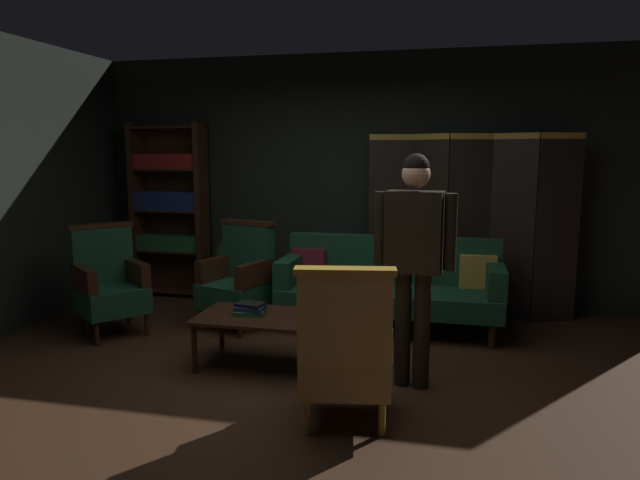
% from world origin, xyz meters
% --- Properties ---
extents(ground_plane, '(10.00, 10.00, 0.00)m').
position_xyz_m(ground_plane, '(0.00, 0.00, 0.00)').
color(ground_plane, '#331E11').
extents(back_wall, '(7.20, 0.10, 2.80)m').
position_xyz_m(back_wall, '(0.00, 2.45, 1.40)').
color(back_wall, black).
rests_on(back_wall, ground_plane).
extents(side_wall_left, '(0.10, 3.60, 2.80)m').
position_xyz_m(side_wall_left, '(-3.00, 0.60, 1.40)').
color(side_wall_left, black).
rests_on(side_wall_left, ground_plane).
extents(folding_screen, '(2.14, 0.31, 1.90)m').
position_xyz_m(folding_screen, '(1.30, 2.09, 0.99)').
color(folding_screen, black).
rests_on(folding_screen, ground_plane).
extents(bookshelf, '(0.90, 0.32, 2.05)m').
position_xyz_m(bookshelf, '(-2.15, 2.19, 1.07)').
color(bookshelf, black).
rests_on(bookshelf, ground_plane).
extents(velvet_couch, '(2.12, 0.78, 0.88)m').
position_xyz_m(velvet_couch, '(0.55, 1.45, 0.45)').
color(velvet_couch, black).
rests_on(velvet_couch, ground_plane).
extents(coffee_table, '(1.00, 0.64, 0.42)m').
position_xyz_m(coffee_table, '(-0.35, 0.19, 0.37)').
color(coffee_table, black).
rests_on(coffee_table, ground_plane).
extents(armchair_gilt_accent, '(0.67, 0.67, 1.04)m').
position_xyz_m(armchair_gilt_accent, '(0.49, -0.63, 0.49)').
color(armchair_gilt_accent, '#B78E33').
rests_on(armchair_gilt_accent, ground_plane).
extents(armchair_wing_left, '(0.81, 0.81, 1.04)m').
position_xyz_m(armchair_wing_left, '(-2.02, 0.68, 0.49)').
color(armchair_wing_left, black).
rests_on(armchair_wing_left, ground_plane).
extents(armchair_wing_right, '(0.72, 0.72, 1.04)m').
position_xyz_m(armchair_wing_right, '(-0.90, 1.15, 0.49)').
color(armchair_wing_right, black).
rests_on(armchair_wing_right, ground_plane).
extents(standing_figure, '(0.59, 0.26, 1.70)m').
position_xyz_m(standing_figure, '(0.86, 0.05, 1.03)').
color(standing_figure, black).
rests_on(standing_figure, ground_plane).
extents(potted_plant, '(0.48, 0.48, 0.77)m').
position_xyz_m(potted_plant, '(-1.25, 1.95, 0.44)').
color(potted_plant, brown).
rests_on(potted_plant, ground_plane).
extents(book_green_cloth, '(0.26, 0.22, 0.04)m').
position_xyz_m(book_green_cloth, '(-0.44, 0.20, 0.44)').
color(book_green_cloth, '#1E4C28').
rests_on(book_green_cloth, coffee_table).
extents(book_navy_cloth, '(0.23, 0.17, 0.03)m').
position_xyz_m(book_navy_cloth, '(-0.44, 0.20, 0.47)').
color(book_navy_cloth, navy).
rests_on(book_navy_cloth, book_green_cloth).
extents(book_black_cloth, '(0.24, 0.18, 0.03)m').
position_xyz_m(book_black_cloth, '(-0.44, 0.20, 0.50)').
color(book_black_cloth, black).
rests_on(book_black_cloth, book_navy_cloth).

